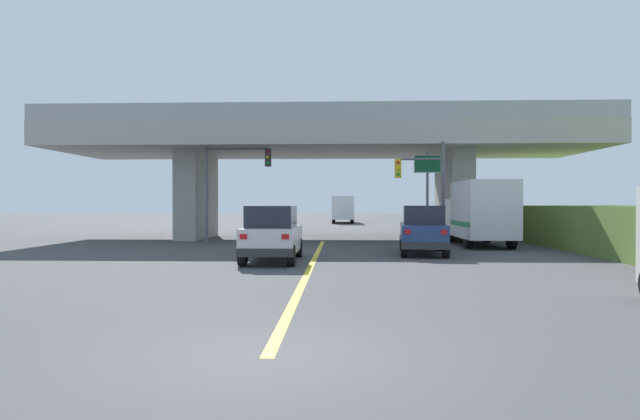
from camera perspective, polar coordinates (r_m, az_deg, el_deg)
The scene contains 10 objects.
ground at distance 32.94m, azimuth 0.44°, elevation -2.99°, with size 160.00×160.00×0.00m, color #424244.
overpass_bridge at distance 33.03m, azimuth 0.44°, elevation 6.28°, with size 31.36×9.36×7.38m.
lane_divider_stripe at distance 18.95m, azimuth -0.86°, elevation -5.68°, with size 0.20×22.99×0.01m, color yellow.
suv_lead at distance 19.88m, azimuth -4.98°, elevation -2.47°, with size 1.88×4.46×2.02m.
suv_crossing at distance 23.12m, azimuth 10.67°, elevation -2.04°, with size 2.24×4.57×2.02m.
box_truck at distance 28.28m, azimuth 16.34°, elevation -0.26°, with size 2.33×6.43×3.19m.
traffic_signal_nearside at distance 28.48m, azimuth 11.04°, elevation 2.92°, with size 2.55×0.36×5.27m.
traffic_signal_farside at distance 29.77m, azimuth -9.57°, elevation 3.73°, with size 3.58×0.36×5.86m.
highway_sign at distance 30.35m, azimuth 11.15°, elevation 3.45°, with size 1.48×0.17×4.92m.
semi_truck_distant at distance 59.83m, azimuth 2.39°, elevation 0.13°, with size 2.33×7.48×2.88m.
Camera 1 is at (1.00, -7.31, 2.09)m, focal length 30.68 mm.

